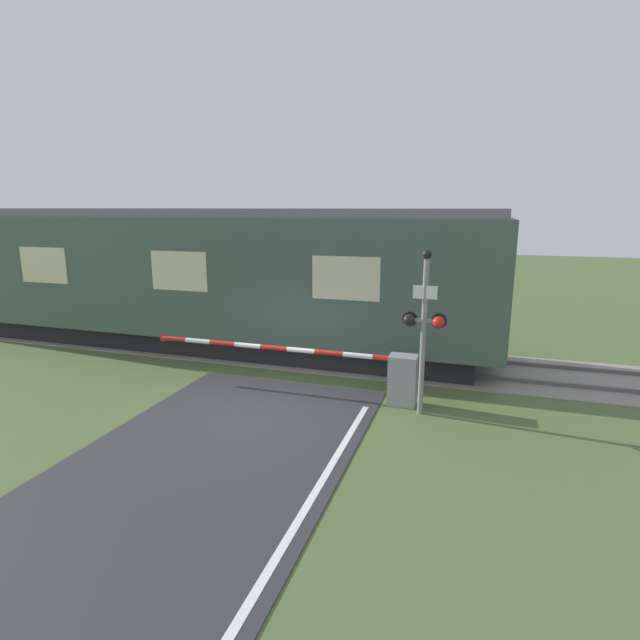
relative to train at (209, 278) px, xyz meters
name	(u,v)px	position (x,y,z in m)	size (l,w,h in m)	color
ground_plane	(258,414)	(3.57, -4.38, -2.13)	(80.00, 80.00, 0.00)	#4C6033
track_bed	(322,355)	(3.57, 0.00, -2.11)	(36.00, 3.20, 0.13)	gray
train	(209,278)	(0.00, 0.00, 0.00)	(17.01, 3.15, 4.17)	black
crossing_barrier	(375,373)	(5.74, -2.93, -1.48)	(6.41, 0.44, 1.11)	gray
signal_post	(424,324)	(6.77, -3.31, -0.21)	(0.88, 0.26, 3.40)	gray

